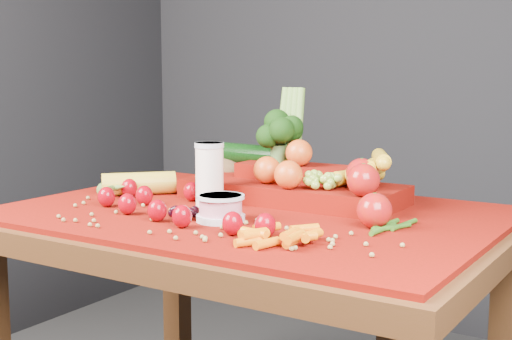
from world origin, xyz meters
The scene contains 12 objects.
table centered at (0.00, 0.00, 0.66)m, with size 1.10×0.80×0.75m.
red_cloth centered at (0.00, 0.00, 0.76)m, with size 1.05×0.75×0.01m, color #6F0803.
milk_glass centered at (-0.11, 0.00, 0.84)m, with size 0.07×0.07×0.15m.
yogurt_bowl centered at (0.01, -0.13, 0.79)m, with size 0.10×0.10×0.05m.
strawberry_scatter centered at (-0.12, -0.14, 0.79)m, with size 0.54×0.28×0.05m.
dark_grape_cluster centered at (-0.07, -0.14, 0.78)m, with size 0.06×0.05×0.03m, color black, non-canonical shape.
soybean_scatter centered at (0.00, -0.20, 0.77)m, with size 0.84×0.24×0.01m, color olive, non-canonical shape.
corn_ear centered at (-0.37, -0.01, 0.78)m, with size 0.25×0.26×0.06m.
potato centered at (-0.24, 0.23, 0.80)m, with size 0.11×0.08×0.08m, color #523921.
baby_carrot_pile centered at (0.20, -0.23, 0.78)m, with size 0.17×0.17×0.03m, color orange, non-canonical shape.
green_bean_pile centered at (0.33, -0.01, 0.77)m, with size 0.14×0.12×0.01m, color #295914, non-canonical shape.
produce_mound centered at (0.04, 0.16, 0.82)m, with size 0.59×0.36×0.27m.
Camera 1 is at (0.84, -1.30, 1.07)m, focal length 50.00 mm.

